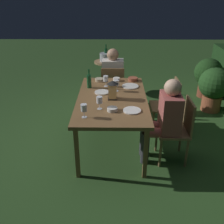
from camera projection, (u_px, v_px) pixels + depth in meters
name	position (u px, v px, depth m)	size (l,w,h in m)	color
ground_plane	(112.00, 143.00, 4.02)	(16.00, 16.00, 0.00)	#2D5123
dining_table	(112.00, 101.00, 3.71)	(1.69, 0.96, 0.75)	brown
chair_side_right_b	(179.00, 128.00, 3.46)	(0.42, 0.40, 0.87)	brown
person_in_rust	(165.00, 117.00, 3.39)	(0.38, 0.47, 1.15)	#9E4C47
chair_head_near	(113.00, 87.00, 4.78)	(0.40, 0.42, 0.87)	brown
person_in_cream	(113.00, 76.00, 4.89)	(0.48, 0.38, 1.15)	white
chair_side_right_a	(168.00, 104.00, 4.14)	(0.42, 0.40, 0.87)	brown
lantern_centerpiece	(113.00, 89.00, 3.59)	(0.15, 0.15, 0.27)	black
green_bottle_on_table	(89.00, 81.00, 3.99)	(0.07, 0.07, 0.29)	#195128
wine_glass_a	(99.00, 100.00, 3.31)	(0.08, 0.08, 0.17)	silver
wine_glass_b	(84.00, 108.00, 3.10)	(0.08, 0.08, 0.17)	silver
wine_glass_c	(106.00, 79.00, 4.04)	(0.08, 0.08, 0.17)	silver
wine_glass_d	(117.00, 84.00, 3.86)	(0.08, 0.08, 0.17)	silver
plate_a	(102.00, 92.00, 3.85)	(0.21, 0.21, 0.01)	silver
plate_b	(132.00, 110.00, 3.31)	(0.23, 0.23, 0.01)	white
plate_c	(130.00, 86.00, 4.07)	(0.25, 0.25, 0.01)	silver
bowl_olives	(99.00, 80.00, 4.30)	(0.14, 0.14, 0.04)	#BCAD8E
bowl_bread	(112.00, 109.00, 3.30)	(0.13, 0.13, 0.04)	silver
bowl_salad	(116.00, 79.00, 4.30)	(0.11, 0.11, 0.05)	silver
bowl_dip	(133.00, 79.00, 4.30)	(0.16, 0.16, 0.05)	#9E5138
side_table	(106.00, 72.00, 5.72)	(0.50, 0.50, 0.68)	#9E7A51
ice_bucket	(106.00, 57.00, 5.58)	(0.26, 0.26, 0.34)	#B2B7BF
potted_plant_by_hedge	(208.00, 75.00, 5.45)	(0.57, 0.57, 0.81)	brown
potted_plant_corner	(214.00, 87.00, 4.85)	(0.57, 0.57, 0.82)	#9E5133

